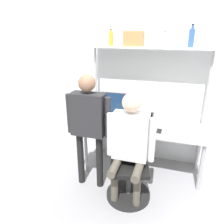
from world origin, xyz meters
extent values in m
plane|color=gray|center=(0.00, 0.00, 0.00)|extent=(12.00, 12.00, 0.00)
cube|color=silver|center=(0.00, 0.74, 1.35)|extent=(8.00, 0.06, 2.70)
cube|color=beige|center=(0.00, 0.37, 0.71)|extent=(1.75, 0.69, 0.03)
cylinder|color=#A5A5AA|center=(-0.82, 0.08, 0.35)|extent=(0.05, 0.05, 0.69)
cylinder|color=#A5A5AA|center=(0.82, 0.08, 0.35)|extent=(0.05, 0.05, 0.69)
cylinder|color=#A5A5AA|center=(-0.82, 0.65, 0.35)|extent=(0.05, 0.05, 0.69)
cylinder|color=#A5A5AA|center=(0.82, 0.65, 0.35)|extent=(0.05, 0.05, 0.69)
cube|color=silver|center=(0.00, 0.56, 1.81)|extent=(1.66, 0.28, 0.02)
cylinder|color=#B2B2B7|center=(-0.81, 0.56, 0.91)|extent=(0.04, 0.04, 1.82)
cylinder|color=#B2B2B7|center=(0.81, 0.56, 0.91)|extent=(0.04, 0.04, 1.82)
cylinder|color=#333338|center=(-0.46, 0.54, 0.73)|extent=(0.23, 0.23, 0.01)
cylinder|color=#333338|center=(-0.46, 0.54, 0.77)|extent=(0.06, 0.06, 0.09)
cube|color=#333338|center=(-0.46, 0.54, 0.97)|extent=(0.52, 0.01, 0.32)
cube|color=navy|center=(-0.46, 0.54, 0.97)|extent=(0.50, 0.02, 0.30)
cube|color=#333338|center=(-0.04, 0.24, 0.73)|extent=(0.33, 0.22, 0.01)
cube|color=black|center=(-0.04, 0.23, 0.73)|extent=(0.28, 0.12, 0.00)
cube|color=#333338|center=(-0.04, 0.34, 0.84)|extent=(0.33, 0.03, 0.22)
cube|color=black|center=(-0.04, 0.33, 0.84)|extent=(0.29, 0.02, 0.19)
cube|color=black|center=(0.23, 0.23, 0.73)|extent=(0.07, 0.15, 0.01)
cube|color=black|center=(0.23, 0.23, 0.73)|extent=(0.06, 0.13, 0.00)
cylinder|color=black|center=(-0.06, -0.33, 0.03)|extent=(0.56, 0.56, 0.06)
cylinder|color=#4C4C51|center=(-0.06, -0.33, 0.25)|extent=(0.06, 0.06, 0.37)
cube|color=black|center=(-0.06, -0.33, 0.46)|extent=(0.57, 0.57, 0.05)
cube|color=black|center=(-0.12, -0.13, 0.71)|extent=(0.41, 0.15, 0.45)
cylinder|color=#4C473D|center=(-0.20, -0.50, 0.24)|extent=(0.09, 0.09, 0.48)
cylinder|color=#4C473D|center=(0.08, -0.50, 0.24)|extent=(0.09, 0.09, 0.48)
cylinder|color=#4C473D|center=(-0.20, -0.47, 0.53)|extent=(0.10, 0.38, 0.10)
cylinder|color=#4C473D|center=(0.08, -0.47, 0.53)|extent=(0.10, 0.38, 0.10)
cube|color=silver|center=(-0.06, -0.30, 0.86)|extent=(0.42, 0.20, 0.57)
cylinder|color=silver|center=(-0.31, -0.30, 0.84)|extent=(0.08, 0.08, 0.55)
cylinder|color=silver|center=(0.20, -0.30, 0.84)|extent=(0.08, 0.08, 0.55)
sphere|color=beige|center=(-0.06, -0.30, 1.27)|extent=(0.22, 0.22, 0.22)
cylinder|color=black|center=(-0.76, -0.23, 0.39)|extent=(0.09, 0.09, 0.77)
cylinder|color=black|center=(-0.48, -0.23, 0.39)|extent=(0.09, 0.09, 0.77)
cube|color=#262628|center=(-0.62, -0.23, 1.04)|extent=(0.42, 0.20, 0.55)
cylinder|color=#262628|center=(-0.88, -0.23, 1.03)|extent=(0.08, 0.08, 0.52)
cylinder|color=#262628|center=(-0.36, -0.23, 1.03)|extent=(0.08, 0.08, 0.52)
sphere|color=#8C664C|center=(-0.62, -0.23, 1.44)|extent=(0.21, 0.21, 0.21)
cylinder|color=silver|center=(0.18, 0.56, 1.90)|extent=(0.07, 0.07, 0.16)
cylinder|color=silver|center=(0.18, 0.56, 1.99)|extent=(0.03, 0.03, 0.03)
cylinder|color=black|center=(0.18, 0.56, 2.01)|extent=(0.04, 0.04, 0.01)
cylinder|color=#335999|center=(0.52, 0.56, 1.93)|extent=(0.07, 0.07, 0.23)
cylinder|color=#335999|center=(0.52, 0.56, 2.07)|extent=(0.03, 0.03, 0.04)
cylinder|color=black|center=(0.52, 0.56, 2.10)|extent=(0.04, 0.04, 0.01)
cylinder|color=gold|center=(-0.57, 0.56, 1.91)|extent=(0.07, 0.07, 0.18)
cylinder|color=gold|center=(-0.57, 0.56, 2.02)|extent=(0.03, 0.03, 0.03)
cylinder|color=black|center=(-0.57, 0.56, 2.04)|extent=(0.03, 0.03, 0.01)
cube|color=#B27A47|center=(-0.24, 0.56, 1.92)|extent=(0.27, 0.19, 0.20)
camera|label=1|loc=(0.40, -2.57, 2.02)|focal=35.00mm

